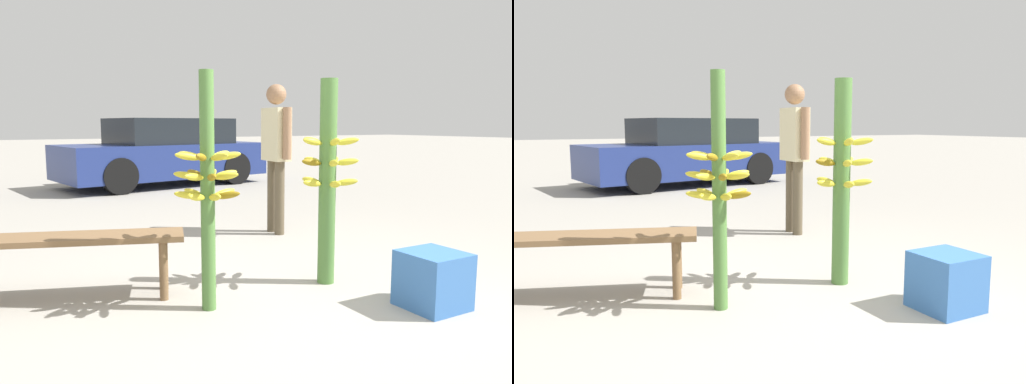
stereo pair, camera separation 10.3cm
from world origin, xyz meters
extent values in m
plane|color=#9E998E|center=(0.00, 0.00, 0.00)|extent=(80.00, 80.00, 0.00)
cylinder|color=#4C7A38|center=(-0.54, 0.37, 0.77)|extent=(0.09, 0.09, 1.55)
ellipsoid|color=gold|center=(-0.61, 0.47, 1.01)|extent=(0.14, 0.17, 0.07)
ellipsoid|color=gold|center=(-0.67, 0.38, 1.01)|extent=(0.18, 0.05, 0.07)
ellipsoid|color=olive|center=(-0.62, 0.27, 1.01)|extent=(0.15, 0.17, 0.07)
ellipsoid|color=gold|center=(-0.51, 0.25, 1.01)|extent=(0.08, 0.19, 0.07)
ellipsoid|color=gold|center=(-0.42, 0.31, 1.01)|extent=(0.18, 0.12, 0.07)
ellipsoid|color=gold|center=(-0.42, 0.42, 1.01)|extent=(0.18, 0.11, 0.07)
ellipsoid|color=gold|center=(-0.51, 0.50, 1.01)|extent=(0.09, 0.19, 0.07)
ellipsoid|color=gold|center=(-0.41, 0.37, 0.89)|extent=(0.18, 0.05, 0.07)
ellipsoid|color=gold|center=(-0.46, 0.47, 0.89)|extent=(0.15, 0.17, 0.07)
ellipsoid|color=olive|center=(-0.57, 0.50, 0.89)|extent=(0.09, 0.19, 0.07)
ellipsoid|color=gold|center=(-0.65, 0.43, 0.89)|extent=(0.18, 0.12, 0.07)
ellipsoid|color=gold|center=(-0.65, 0.31, 0.89)|extent=(0.18, 0.12, 0.07)
ellipsoid|color=olive|center=(-0.57, 0.25, 0.89)|extent=(0.08, 0.18, 0.07)
ellipsoid|color=gold|center=(-0.46, 0.27, 0.89)|extent=(0.15, 0.17, 0.07)
ellipsoid|color=gold|center=(-0.41, 0.39, 0.76)|extent=(0.18, 0.07, 0.07)
ellipsoid|color=gold|center=(-0.47, 0.48, 0.76)|extent=(0.13, 0.18, 0.07)
ellipsoid|color=gold|center=(-0.59, 0.49, 0.76)|extent=(0.11, 0.18, 0.07)
ellipsoid|color=gold|center=(-0.66, 0.41, 0.76)|extent=(0.19, 0.10, 0.07)
ellipsoid|color=gold|center=(-0.64, 0.30, 0.76)|extent=(0.17, 0.14, 0.07)
ellipsoid|color=gold|center=(-0.55, 0.24, 0.76)|extent=(0.06, 0.18, 0.07)
ellipsoid|color=olive|center=(-0.44, 0.29, 0.76)|extent=(0.16, 0.15, 0.07)
cylinder|color=#4C7A38|center=(0.48, 0.44, 0.77)|extent=(0.13, 0.13, 1.54)
ellipsoid|color=gold|center=(0.59, 0.36, 1.09)|extent=(0.17, 0.14, 0.08)
ellipsoid|color=olive|center=(0.59, 0.52, 1.09)|extent=(0.17, 0.14, 0.08)
ellipsoid|color=gold|center=(0.43, 0.58, 1.09)|extent=(0.10, 0.18, 0.08)
ellipsoid|color=gold|center=(0.33, 0.44, 1.09)|extent=(0.18, 0.05, 0.08)
ellipsoid|color=gold|center=(0.43, 0.30, 1.09)|extent=(0.10, 0.18, 0.08)
ellipsoid|color=gold|center=(0.59, 0.35, 0.93)|extent=(0.17, 0.15, 0.07)
ellipsoid|color=gold|center=(0.60, 0.52, 0.93)|extent=(0.17, 0.14, 0.07)
ellipsoid|color=gold|center=(0.44, 0.58, 0.93)|extent=(0.09, 0.18, 0.07)
ellipsoid|color=olive|center=(0.33, 0.45, 0.93)|extent=(0.18, 0.06, 0.07)
ellipsoid|color=gold|center=(0.43, 0.30, 0.93)|extent=(0.11, 0.18, 0.07)
ellipsoid|color=gold|center=(0.59, 0.53, 0.78)|extent=(0.17, 0.15, 0.07)
ellipsoid|color=gold|center=(0.42, 0.57, 0.78)|extent=(0.11, 0.18, 0.07)
ellipsoid|color=gold|center=(0.33, 0.43, 0.78)|extent=(0.18, 0.06, 0.07)
ellipsoid|color=gold|center=(0.44, 0.30, 0.78)|extent=(0.09, 0.18, 0.07)
ellipsoid|color=gold|center=(0.60, 0.36, 0.78)|extent=(0.17, 0.14, 0.07)
cylinder|color=brown|center=(1.08, 2.22, 0.41)|extent=(0.11, 0.11, 0.81)
cylinder|color=brown|center=(1.07, 2.05, 0.41)|extent=(0.11, 0.11, 0.81)
cube|color=beige|center=(1.08, 2.13, 1.10)|extent=(0.20, 0.40, 0.58)
cylinder|color=#936B4C|center=(1.09, 2.38, 1.11)|extent=(0.10, 0.10, 0.55)
cylinder|color=#936B4C|center=(1.06, 1.89, 1.11)|extent=(0.10, 0.10, 0.55)
sphere|color=#936B4C|center=(1.08, 2.13, 1.53)|extent=(0.22, 0.22, 0.22)
cube|color=brown|center=(-1.31, 1.02, 0.43)|extent=(1.61, 0.85, 0.04)
cylinder|color=brown|center=(-0.66, 0.91, 0.21)|extent=(0.06, 0.06, 0.41)
cylinder|color=brown|center=(-0.74, 0.69, 0.21)|extent=(0.06, 0.06, 0.41)
cube|color=navy|center=(1.46, 7.01, 0.50)|extent=(4.20, 2.27, 0.65)
cube|color=black|center=(1.62, 7.04, 1.07)|extent=(2.40, 1.86, 0.50)
cylinder|color=black|center=(0.35, 6.08, 0.32)|extent=(0.66, 0.30, 0.64)
cylinder|color=black|center=(0.12, 7.57, 0.32)|extent=(0.66, 0.30, 0.64)
cylinder|color=black|center=(2.80, 6.45, 0.32)|extent=(0.66, 0.30, 0.64)
cylinder|color=black|center=(2.56, 7.95, 0.32)|extent=(0.66, 0.30, 0.64)
cube|color=#386BB2|center=(0.77, -0.33, 0.19)|extent=(0.38, 0.38, 0.38)
camera|label=1|loc=(-1.83, -2.53, 1.21)|focal=35.00mm
camera|label=2|loc=(-1.74, -2.58, 1.21)|focal=35.00mm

